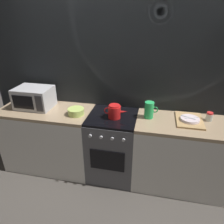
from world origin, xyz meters
TOP-DOWN VIEW (x-y plane):
  - ground_plane at (0.00, 0.00)m, footprint 8.00×8.00m
  - back_wall at (0.00, 0.32)m, footprint 3.60×0.05m
  - counter_left at (-0.90, 0.00)m, footprint 1.20×0.60m
  - stove_unit at (-0.00, -0.00)m, footprint 0.60×0.63m
  - counter_right at (0.90, 0.00)m, footprint 1.20×0.60m
  - microwave at (-1.06, 0.04)m, footprint 0.46×0.35m
  - kettle at (0.03, -0.04)m, footprint 0.28×0.15m
  - mixing_bowl at (-0.45, -0.06)m, footprint 0.20×0.20m
  - pitcher at (0.44, 0.05)m, footprint 0.16×0.11m
  - dish_pile at (0.90, 0.05)m, footprint 0.30×0.40m
  - spice_jar at (1.13, 0.12)m, footprint 0.08×0.08m

SIDE VIEW (x-z plane):
  - ground_plane at x=0.00m, z-range 0.00..0.00m
  - stove_unit at x=0.00m, z-range 0.00..0.90m
  - counter_left at x=-0.90m, z-range 0.00..0.90m
  - counter_right at x=0.90m, z-range 0.00..0.90m
  - dish_pile at x=0.90m, z-range 0.89..0.95m
  - mixing_bowl at x=-0.45m, z-range 0.90..0.98m
  - spice_jar at x=1.13m, z-range 0.90..1.00m
  - kettle at x=0.03m, z-range 0.90..1.06m
  - pitcher at x=0.44m, z-range 0.90..1.10m
  - microwave at x=-1.06m, z-range 0.90..1.17m
  - back_wall at x=0.00m, z-range 0.00..2.40m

